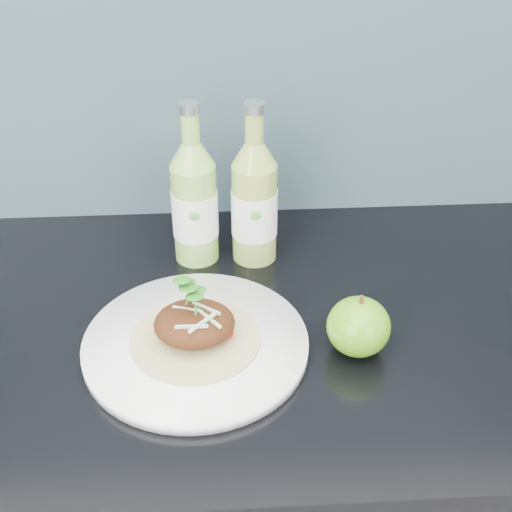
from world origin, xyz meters
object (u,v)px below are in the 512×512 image
object	(u,v)px
green_apple	(359,327)
cider_bottle_right	(254,202)
cider_bottle_left	(194,203)
dinner_plate	(196,345)

from	to	relation	value
green_apple	cider_bottle_right	bearing A→B (deg)	118.33
green_apple	cider_bottle_right	xyz separation A→B (m)	(-0.12, 0.22, 0.06)
cider_bottle_left	cider_bottle_right	world-z (taller)	same
cider_bottle_left	cider_bottle_right	bearing A→B (deg)	19.48
cider_bottle_left	dinner_plate	bearing A→B (deg)	-67.68
green_apple	cider_bottle_left	xyz separation A→B (m)	(-0.20, 0.22, 0.06)
dinner_plate	cider_bottle_left	world-z (taller)	cider_bottle_left
green_apple	cider_bottle_right	size ratio (longest dim) A/B	0.37
dinner_plate	cider_bottle_right	distance (m)	0.24
cider_bottle_left	cider_bottle_right	distance (m)	0.09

